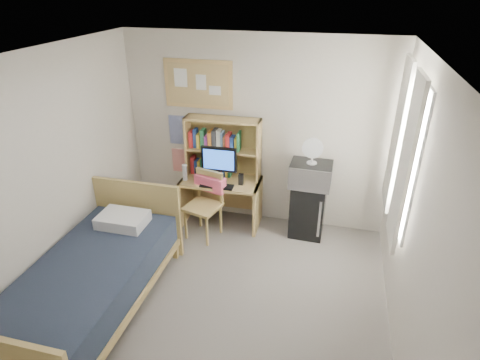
% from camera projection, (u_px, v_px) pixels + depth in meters
% --- Properties ---
extents(floor, '(3.60, 4.20, 0.02)m').
position_uv_depth(floor, '(211.00, 319.00, 4.18)').
color(floor, slate).
rests_on(floor, ground).
extents(ceiling, '(3.60, 4.20, 0.02)m').
position_uv_depth(ceiling, '(199.00, 63.00, 3.01)').
color(ceiling, white).
rests_on(ceiling, wall_back).
extents(wall_back, '(3.60, 0.04, 2.60)m').
position_uv_depth(wall_back, '(255.00, 133.00, 5.41)').
color(wall_back, beige).
rests_on(wall_back, floor).
extents(wall_left, '(0.04, 4.20, 2.60)m').
position_uv_depth(wall_left, '(34.00, 188.00, 3.99)').
color(wall_left, beige).
rests_on(wall_left, floor).
extents(wall_right, '(0.04, 4.20, 2.60)m').
position_uv_depth(wall_right, '(420.00, 240.00, 3.20)').
color(wall_right, beige).
rests_on(wall_right, floor).
extents(window_unit, '(0.10, 1.40, 1.70)m').
position_uv_depth(window_unit, '(404.00, 149.00, 4.11)').
color(window_unit, white).
rests_on(window_unit, wall_right).
extents(curtain_left, '(0.04, 0.55, 1.70)m').
position_uv_depth(curtain_left, '(405.00, 165.00, 3.78)').
color(curtain_left, white).
rests_on(curtain_left, wall_right).
extents(curtain_right, '(0.04, 0.55, 1.70)m').
position_uv_depth(curtain_right, '(397.00, 136.00, 4.47)').
color(curtain_right, white).
rests_on(curtain_right, wall_right).
extents(bulletin_board, '(0.94, 0.03, 0.64)m').
position_uv_depth(bulletin_board, '(198.00, 84.00, 5.29)').
color(bulletin_board, tan).
rests_on(bulletin_board, wall_back).
extents(poster_wave, '(0.30, 0.01, 0.42)m').
position_uv_depth(poster_wave, '(179.00, 130.00, 5.67)').
color(poster_wave, navy).
rests_on(poster_wave, wall_back).
extents(poster_japan, '(0.28, 0.01, 0.36)m').
position_uv_depth(poster_japan, '(181.00, 160.00, 5.88)').
color(poster_japan, red).
rests_on(poster_japan, wall_back).
extents(desk, '(1.10, 0.57, 0.68)m').
position_uv_depth(desk, '(221.00, 202.00, 5.67)').
color(desk, tan).
rests_on(desk, floor).
extents(desk_chair, '(0.56, 0.56, 0.92)m').
position_uv_depth(desk_chair, '(203.00, 206.00, 5.32)').
color(desk_chair, tan).
rests_on(desk_chair, floor).
extents(mini_fridge, '(0.46, 0.46, 0.76)m').
position_uv_depth(mini_fridge, '(308.00, 209.00, 5.43)').
color(mini_fridge, black).
rests_on(mini_fridge, floor).
extents(bed, '(1.09, 2.18, 0.60)m').
position_uv_depth(bed, '(92.00, 287.00, 4.17)').
color(bed, '#19202E').
rests_on(bed, floor).
extents(hutch, '(1.03, 0.28, 0.84)m').
position_uv_depth(hutch, '(223.00, 148.00, 5.46)').
color(hutch, tan).
rests_on(hutch, desk).
extents(monitor, '(0.48, 0.05, 0.51)m').
position_uv_depth(monitor, '(219.00, 165.00, 5.35)').
color(monitor, black).
rests_on(monitor, desk).
extents(keyboard, '(0.45, 0.15, 0.02)m').
position_uv_depth(keyboard, '(217.00, 186.00, 5.34)').
color(keyboard, black).
rests_on(keyboard, desk).
extents(speaker_left, '(0.08, 0.08, 0.18)m').
position_uv_depth(speaker_left, '(198.00, 174.00, 5.49)').
color(speaker_left, black).
rests_on(speaker_left, desk).
extents(speaker_right, '(0.06, 0.06, 0.15)m').
position_uv_depth(speaker_right, '(241.00, 179.00, 5.37)').
color(speaker_right, black).
rests_on(speaker_right, desk).
extents(water_bottle, '(0.07, 0.07, 0.23)m').
position_uv_depth(water_bottle, '(185.00, 172.00, 5.48)').
color(water_bottle, silver).
rests_on(water_bottle, desk).
extents(hoodie, '(0.45, 0.24, 0.21)m').
position_uv_depth(hoodie, '(210.00, 183.00, 5.36)').
color(hoodie, '#F85E7F').
rests_on(hoodie, desk_chair).
extents(microwave, '(0.54, 0.41, 0.31)m').
position_uv_depth(microwave, '(311.00, 174.00, 5.17)').
color(microwave, silver).
rests_on(microwave, mini_fridge).
extents(desk_fan, '(0.27, 0.27, 0.32)m').
position_uv_depth(desk_fan, '(313.00, 152.00, 5.03)').
color(desk_fan, silver).
rests_on(desk_fan, microwave).
extents(pillow, '(0.55, 0.38, 0.13)m').
position_uv_depth(pillow, '(123.00, 220.00, 4.65)').
color(pillow, silver).
rests_on(pillow, bed).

